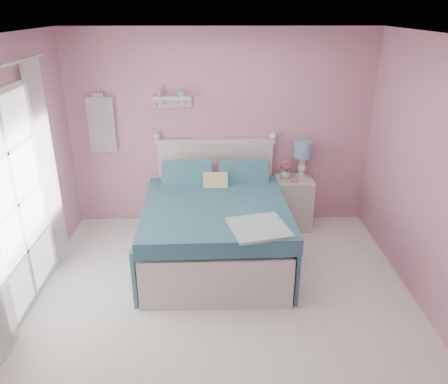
{
  "coord_description": "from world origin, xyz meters",
  "views": [
    {
      "loc": [
        -0.07,
        -3.4,
        2.82
      ],
      "look_at": [
        0.02,
        1.2,
        0.86
      ],
      "focal_mm": 35.0,
      "sensor_mm": 36.0,
      "label": 1
    }
  ],
  "objects_px": {
    "table_lamp": "(303,152)",
    "teacup": "(295,179)",
    "vase": "(286,173)",
    "bed": "(216,226)",
    "nightstand": "(293,203)"
  },
  "relations": [
    {
      "from": "table_lamp",
      "to": "teacup",
      "type": "bearing_deg",
      "value": -119.41
    },
    {
      "from": "vase",
      "to": "bed",
      "type": "bearing_deg",
      "value": -138.79
    },
    {
      "from": "nightstand",
      "to": "vase",
      "type": "height_order",
      "value": "vase"
    },
    {
      "from": "teacup",
      "to": "nightstand",
      "type": "bearing_deg",
      "value": 83.66
    },
    {
      "from": "bed",
      "to": "table_lamp",
      "type": "height_order",
      "value": "same"
    },
    {
      "from": "nightstand",
      "to": "table_lamp",
      "type": "relative_size",
      "value": 1.41
    },
    {
      "from": "nightstand",
      "to": "teacup",
      "type": "xyz_separation_m",
      "value": [
        -0.01,
        -0.1,
        0.38
      ]
    },
    {
      "from": "bed",
      "to": "vase",
      "type": "xyz_separation_m",
      "value": [
        0.94,
        0.82,
        0.36
      ]
    },
    {
      "from": "nightstand",
      "to": "table_lamp",
      "type": "bearing_deg",
      "value": 46.32
    },
    {
      "from": "vase",
      "to": "teacup",
      "type": "distance_m",
      "value": 0.18
    },
    {
      "from": "table_lamp",
      "to": "teacup",
      "type": "relative_size",
      "value": 5.67
    },
    {
      "from": "table_lamp",
      "to": "vase",
      "type": "bearing_deg",
      "value": -163.23
    },
    {
      "from": "bed",
      "to": "teacup",
      "type": "distance_m",
      "value": 1.29
    },
    {
      "from": "table_lamp",
      "to": "teacup",
      "type": "distance_m",
      "value": 0.4
    },
    {
      "from": "table_lamp",
      "to": "teacup",
      "type": "xyz_separation_m",
      "value": [
        -0.12,
        -0.21,
        -0.31
      ]
    }
  ]
}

